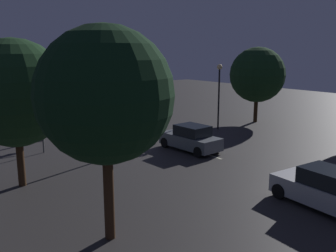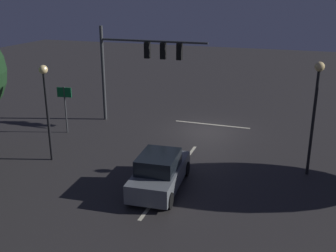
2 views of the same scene
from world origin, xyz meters
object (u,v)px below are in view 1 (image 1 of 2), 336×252
at_px(street_lamp_left_kerb, 219,85).
at_px(tree_left_far, 257,75).
at_px(car_approaching, 191,138).
at_px(tree_right_near, 15,93).
at_px(car_distant, 325,189).
at_px(traffic_signal_assembly, 74,80).
at_px(route_sign, 42,121).
at_px(street_lamp_right_kerb, 91,104).
at_px(tree_right_far, 105,95).

xyz_separation_m(street_lamp_left_kerb, tree_left_far, (-5.05, -0.22, 0.60)).
xyz_separation_m(car_approaching, tree_right_near, (10.81, 0.03, 3.74)).
bearing_deg(car_distant, tree_left_far, -131.63).
xyz_separation_m(tree_right_near, tree_left_far, (-22.06, -3.97, -0.18)).
bearing_deg(traffic_signal_assembly, route_sign, 42.01).
bearing_deg(street_lamp_right_kerb, street_lamp_left_kerb, -168.96).
bearing_deg(tree_right_far, traffic_signal_assembly, -108.93).
relative_size(car_distant, tree_right_near, 0.63).
height_order(street_lamp_right_kerb, tree_left_far, tree_left_far).
height_order(traffic_signal_assembly, car_approaching, traffic_signal_assembly).
bearing_deg(car_approaching, tree_right_near, 0.18).
xyz_separation_m(route_sign, tree_left_far, (-19.27, 1.30, 2.26)).
height_order(street_lamp_left_kerb, tree_right_near, tree_right_near).
xyz_separation_m(street_lamp_left_kerb, tree_right_far, (15.98, 10.89, 1.28)).
bearing_deg(car_approaching, street_lamp_right_kerb, -10.96).
relative_size(traffic_signal_assembly, car_approaching, 1.60).
relative_size(car_approaching, street_lamp_right_kerb, 0.90).
bearing_deg(tree_right_near, street_lamp_right_kerb, -163.65).
height_order(traffic_signal_assembly, car_distant, traffic_signal_assembly).
height_order(route_sign, tree_right_far, tree_right_far).
bearing_deg(traffic_signal_assembly, tree_right_near, 53.14).
bearing_deg(street_lamp_right_kerb, tree_right_near, 16.35).
height_order(car_approaching, street_lamp_left_kerb, street_lamp_left_kerb).
bearing_deg(street_lamp_left_kerb, route_sign, -6.12).
height_order(street_lamp_left_kerb, street_lamp_right_kerb, street_lamp_left_kerb).
xyz_separation_m(tree_left_far, tree_right_far, (21.04, 11.11, 0.68)).
bearing_deg(street_lamp_right_kerb, tree_right_far, 68.31).
bearing_deg(tree_right_far, street_lamp_left_kerb, -145.74).
bearing_deg(tree_right_near, car_distant, 132.66).
bearing_deg(tree_left_far, street_lamp_right_kerb, 8.64).
relative_size(traffic_signal_assembly, car_distant, 1.61).
bearing_deg(car_approaching, route_sign, -33.12).
xyz_separation_m(street_lamp_left_kerb, route_sign, (14.22, -1.53, -1.66)).
bearing_deg(route_sign, traffic_signal_assembly, -137.99).
relative_size(car_approaching, street_lamp_left_kerb, 0.82).
bearing_deg(tree_right_far, tree_right_near, -81.88).
height_order(street_lamp_right_kerb, tree_right_far, tree_right_far).
height_order(traffic_signal_assembly, tree_right_far, tree_right_far).
bearing_deg(tree_right_near, traffic_signal_assembly, -126.86).
xyz_separation_m(car_approaching, street_lamp_left_kerb, (-6.19, -3.71, 2.96)).
height_order(car_approaching, route_sign, route_sign).
bearing_deg(street_lamp_left_kerb, street_lamp_right_kerb, 11.04).
bearing_deg(street_lamp_left_kerb, tree_left_far, -177.46).
bearing_deg(tree_left_far, tree_right_far, 27.84).
relative_size(car_approaching, tree_right_far, 0.61).
bearing_deg(street_lamp_right_kerb, route_sign, -68.33).
xyz_separation_m(car_distant, route_sign, (6.65, -15.51, 1.30)).
height_order(car_approaching, tree_left_far, tree_left_far).
bearing_deg(street_lamp_left_kerb, car_distant, 61.56).
bearing_deg(car_approaching, street_lamp_left_kerb, -149.05).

